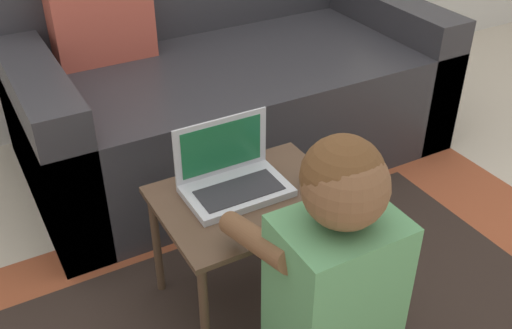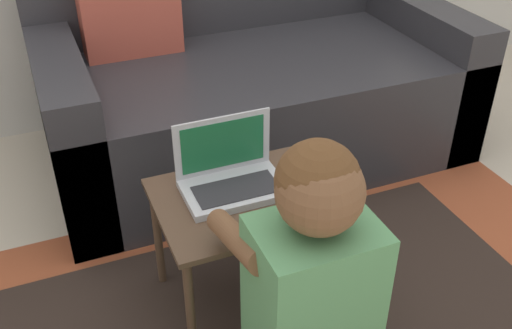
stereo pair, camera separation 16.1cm
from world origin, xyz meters
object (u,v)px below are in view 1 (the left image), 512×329
(couch, at_px, (221,78))
(computer_mouse, at_px, (316,181))
(laptop_desk, at_px, (250,212))
(laptop, at_px, (233,180))
(person_seated, at_px, (332,303))

(couch, relative_size, computer_mouse, 15.26)
(couch, bearing_deg, computer_mouse, -99.92)
(laptop_desk, height_order, computer_mouse, computer_mouse)
(couch, bearing_deg, laptop, -114.12)
(laptop_desk, xyz_separation_m, computer_mouse, (0.17, -0.05, 0.07))
(laptop, xyz_separation_m, computer_mouse, (0.20, -0.10, -0.01))
(couch, height_order, laptop_desk, couch)
(computer_mouse, bearing_deg, laptop, 153.08)
(laptop, height_order, computer_mouse, laptop)
(computer_mouse, bearing_deg, laptop_desk, 163.74)
(laptop_desk, relative_size, computer_mouse, 4.64)
(laptop_desk, distance_m, laptop, 0.10)
(laptop, xyz_separation_m, person_seated, (0.02, -0.44, -0.07))
(computer_mouse, height_order, person_seated, person_seated)
(couch, relative_size, person_seated, 2.12)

